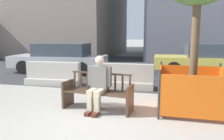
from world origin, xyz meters
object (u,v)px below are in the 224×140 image
at_px(street_bench, 98,94).
at_px(construction_fence, 192,89).
at_px(car_sedan_mid, 60,58).
at_px(seated_person, 98,82).
at_px(car_taxi_near, 206,59).
at_px(jersey_barrier_centre, 124,78).
at_px(jersey_barrier_left, 54,75).

height_order(street_bench, construction_fence, construction_fence).
bearing_deg(car_sedan_mid, seated_person, -54.49).
bearing_deg(street_bench, car_taxi_near, 60.30).
height_order(street_bench, jersey_barrier_centre, street_bench).
xyz_separation_m(construction_fence, car_taxi_near, (1.21, 5.54, 0.15)).
xyz_separation_m(jersey_barrier_left, construction_fence, (4.60, -1.79, 0.20)).
xyz_separation_m(seated_person, car_taxi_near, (3.37, 6.05, 0.00)).
distance_m(car_taxi_near, car_sedan_mid, 6.97).
xyz_separation_m(construction_fence, car_sedan_mid, (-5.67, 4.41, 0.17)).
bearing_deg(seated_person, street_bench, 124.29).
bearing_deg(car_taxi_near, jersey_barrier_centre, -131.39).
xyz_separation_m(street_bench, car_sedan_mid, (-3.47, 4.85, 0.32)).
bearing_deg(jersey_barrier_centre, jersey_barrier_left, -177.15).
height_order(jersey_barrier_centre, construction_fence, construction_fence).
xyz_separation_m(jersey_barrier_left, car_sedan_mid, (-1.07, 2.62, 0.37)).
bearing_deg(jersey_barrier_centre, street_bench, -95.35).
distance_m(seated_person, jersey_barrier_centre, 2.46).
height_order(seated_person, car_taxi_near, car_taxi_near).
relative_size(street_bench, jersey_barrier_left, 0.86).
relative_size(car_taxi_near, car_sedan_mid, 1.00).
relative_size(street_bench, seated_person, 1.32).
xyz_separation_m(street_bench, jersey_barrier_left, (-2.40, 2.23, -0.06)).
bearing_deg(car_sedan_mid, street_bench, -54.48).
distance_m(street_bench, jersey_barrier_left, 3.28).
distance_m(street_bench, car_sedan_mid, 5.97).
bearing_deg(jersey_barrier_centre, seated_person, -94.21).
bearing_deg(car_sedan_mid, construction_fence, -37.88).
distance_m(seated_person, car_sedan_mid, 6.04).
relative_size(jersey_barrier_left, car_taxi_near, 0.43).
bearing_deg(construction_fence, seated_person, -166.87).
distance_m(jersey_barrier_centre, car_taxi_near, 4.84).
distance_m(jersey_barrier_centre, car_sedan_mid, 4.47).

